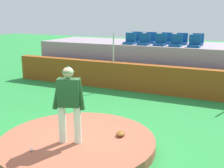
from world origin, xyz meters
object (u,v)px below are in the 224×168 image
fielding_glove (121,134)px  stadium_chair_9 (198,41)px  pitcher (69,99)px  stadium_chair_1 (144,41)px  stadium_chair_6 (151,40)px  baseball (32,150)px  stadium_chair_2 (160,42)px  stadium_chair_0 (130,41)px  stadium_chair_8 (182,41)px  stadium_chair_3 (176,43)px  stadium_chair_4 (194,43)px  stadium_chair_7 (166,40)px  stadium_chair_5 (137,39)px

fielding_glove → stadium_chair_9: stadium_chair_9 is taller
pitcher → stadium_chair_1: 7.05m
fielding_glove → stadium_chair_6: size_ratio=0.60×
baseball → stadium_chair_9: size_ratio=0.15×
stadium_chair_6 → stadium_chair_9: same height
fielding_glove → stadium_chair_1: 6.56m
fielding_glove → stadium_chair_2: 6.46m
stadium_chair_0 → stadium_chair_8: same height
stadium_chair_2 → stadium_chair_3: (0.68, -0.02, 0.00)m
stadium_chair_2 → stadium_chair_4: size_ratio=1.00×
stadium_chair_7 → stadium_chair_2: bearing=88.7°
stadium_chair_1 → stadium_chair_9: size_ratio=1.00×
stadium_chair_7 → stadium_chair_8: bearing=177.8°
fielding_glove → stadium_chair_2: size_ratio=0.60×
stadium_chair_8 → stadium_chair_3: bearing=86.9°
stadium_chair_9 → pitcher: bearing=79.8°
pitcher → stadium_chair_9: (1.43, 7.91, 0.65)m
stadium_chair_3 → stadium_chair_4: bearing=-178.4°
stadium_chair_0 → stadium_chair_2: (1.40, -0.01, 0.00)m
baseball → stadium_chair_3: (1.20, 7.73, 1.65)m
baseball → stadium_chair_5: bearing=95.8°
stadium_chair_0 → fielding_glove: bearing=110.1°
stadium_chair_3 → stadium_chair_4: (0.75, 0.02, 0.00)m
fielding_glove → stadium_chair_0: 6.79m
baseball → stadium_chair_9: 9.02m
baseball → stadium_chair_4: stadium_chair_4 is taller
stadium_chair_8 → stadium_chair_6: bearing=-0.6°
stadium_chair_1 → stadium_chair_9: same height
stadium_chair_8 → stadium_chair_7: bearing=-2.2°
stadium_chair_3 → stadium_chair_5: size_ratio=1.00×
pitcher → stadium_chair_7: (0.04, 7.90, 0.65)m
stadium_chair_2 → stadium_chair_9: size_ratio=1.00×
stadium_chair_0 → stadium_chair_9: bearing=-162.3°
stadium_chair_0 → stadium_chair_7: same height
stadium_chair_2 → stadium_chair_3: bearing=178.1°
pitcher → fielding_glove: (0.89, 0.82, -0.98)m
fielding_glove → stadium_chair_8: size_ratio=0.60×
stadium_chair_1 → stadium_chair_2: same height
stadium_chair_1 → stadium_chair_4: same height
stadium_chair_4 → stadium_chair_7: bearing=-32.2°
fielding_glove → stadium_chair_3: stadium_chair_3 is taller
stadium_chair_0 → stadium_chair_4: 2.83m
stadium_chair_5 → stadium_chair_8: bearing=179.6°
pitcher → stadium_chair_5: (-1.38, 7.88, 0.65)m
stadium_chair_4 → stadium_chair_7: 1.67m
stadium_chair_1 → stadium_chair_8: bearing=-148.4°
stadium_chair_8 → stadium_chair_9: bearing=-176.1°
pitcher → stadium_chair_8: stadium_chair_8 is taller
stadium_chair_6 → stadium_chair_5: bearing=0.1°
stadium_chair_7 → stadium_chair_5: bearing=0.5°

